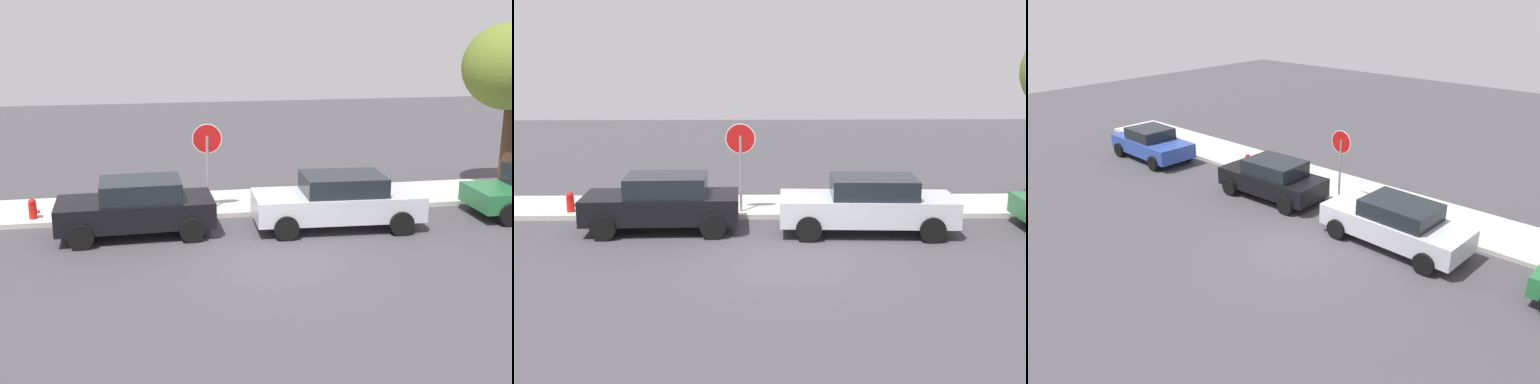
% 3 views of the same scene
% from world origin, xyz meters
% --- Properties ---
extents(ground_plane, '(60.00, 60.00, 0.00)m').
position_xyz_m(ground_plane, '(0.00, 0.00, 0.00)').
color(ground_plane, '#423F44').
extents(sidewalk_curb, '(32.00, 2.54, 0.14)m').
position_xyz_m(sidewalk_curb, '(0.00, 4.79, 0.07)').
color(sidewalk_curb, beige).
rests_on(sidewalk_curb, ground_plane).
extents(stop_sign, '(0.84, 0.08, 2.65)m').
position_xyz_m(stop_sign, '(-1.22, 3.91, 1.84)').
color(stop_sign, gray).
rests_on(stop_sign, ground_plane).
extents(parked_car_black, '(4.05, 2.03, 1.48)m').
position_xyz_m(parked_car_black, '(-3.22, 2.49, 0.76)').
color(parked_car_black, black).
rests_on(parked_car_black, ground_plane).
extents(parked_car_silver, '(4.54, 2.12, 1.47)m').
position_xyz_m(parked_car_silver, '(2.10, 2.17, 0.75)').
color(parked_car_silver, silver).
rests_on(parked_car_silver, ground_plane).
extents(street_tree_near_corner, '(2.88, 2.88, 5.39)m').
position_xyz_m(street_tree_near_corner, '(8.41, 4.90, 3.95)').
color(street_tree_near_corner, '#422D1E').
rests_on(street_tree_near_corner, ground_plane).
extents(fire_hydrant, '(0.30, 0.22, 0.72)m').
position_xyz_m(fire_hydrant, '(-6.07, 3.98, 0.36)').
color(fire_hydrant, red).
rests_on(fire_hydrant, ground_plane).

